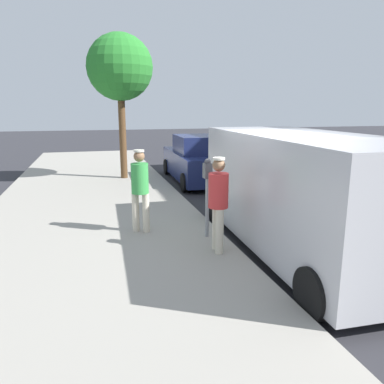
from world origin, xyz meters
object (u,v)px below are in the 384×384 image
Objects in this scene: parked_van at (302,191)px; pedestrian_in_red at (218,199)px; parking_meter_near at (207,184)px; street_tree at (120,68)px; pedestrian_in_green at (140,186)px; parked_sedan_behind at (199,161)px.

pedestrian_in_red is at bearing -2.32° from parked_van.
parking_meter_near is 0.29× the size of parked_van.
parked_van is 8.42m from street_tree.
street_tree reaches higher than pedestrian_in_red.
pedestrian_in_green reaches higher than parked_sedan_behind.
pedestrian_in_red is 0.31× the size of parked_van.
pedestrian_in_red is (0.05, 0.78, -0.10)m from parking_meter_near.
street_tree is (0.99, -6.72, 2.70)m from parking_meter_near.
parking_meter_near is 0.93× the size of pedestrian_in_red.
pedestrian_in_red is 7.12m from parked_sedan_behind.
parked_van is (-1.55, 0.06, 0.07)m from pedestrian_in_red.
street_tree is at bearing -71.78° from parked_van.
parked_van reaches higher than parking_meter_near.
parked_sedan_behind is at bearing -104.78° from parking_meter_near.
pedestrian_in_green is 3.07m from parked_van.
pedestrian_in_green is at bearing -28.65° from parked_van.
street_tree is at bearing -82.88° from pedestrian_in_red.
parking_meter_near is at bearing -29.33° from parked_van.
parking_meter_near is 0.79m from pedestrian_in_red.
parking_meter_near is at bearing 75.22° from parked_sedan_behind.
street_tree is (2.49, -7.56, 2.73)m from parked_van.
parking_meter_near is at bearing 98.37° from street_tree.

